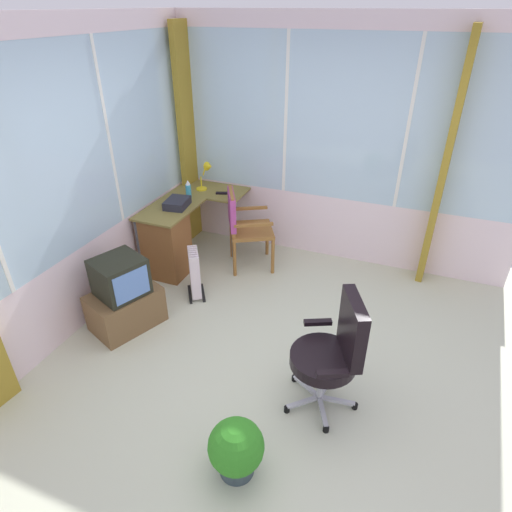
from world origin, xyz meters
The scene contains 15 objects.
ground centered at (0.00, 0.00, -0.03)m, with size 5.20×4.91×0.06m, color beige.
north_window_panel centered at (0.00, 1.99, 1.34)m, with size 4.20×0.07×2.69m.
east_window_panel centered at (2.13, 0.00, 1.34)m, with size 0.07×3.91×2.69m.
curtain_corner centered at (2.00, 1.86, 1.29)m, with size 0.35×0.07×2.59m, color olive.
curtain_east_far centered at (2.05, -1.08, 1.29)m, with size 0.35×0.07×2.59m, color olive.
desk centered at (1.07, 1.66, 0.41)m, with size 1.32×0.86×0.76m.
desk_lamp centered at (1.87, 1.55, 0.97)m, with size 0.24×0.20×0.33m.
tv_remote centered at (1.75, 1.31, 0.77)m, with size 0.04×0.15×0.02m, color black.
spray_bottle centered at (1.51, 1.63, 0.86)m, with size 0.06×0.06×0.22m.
paper_tray centered at (1.23, 1.61, 0.80)m, with size 0.30×0.23×0.09m, color #242430.
wooden_armchair centered at (1.47, 0.95, 0.60)m, with size 0.65×0.65×0.95m.
office_chair centered at (-0.16, -0.50, 0.55)m, with size 0.63×0.57×0.97m.
tv_on_stand centered at (0.04, 1.55, 0.32)m, with size 0.76×0.65×0.74m.
space_heater centered at (0.75, 1.18, 0.27)m, with size 0.36×0.31×0.54m.
potted_plant centered at (-0.97, -0.07, 0.23)m, with size 0.37×0.37×0.44m.
Camera 1 is at (-2.56, -0.83, 2.73)m, focal length 30.08 mm.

